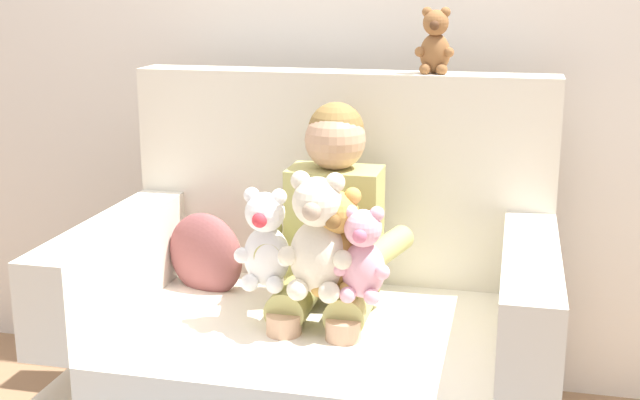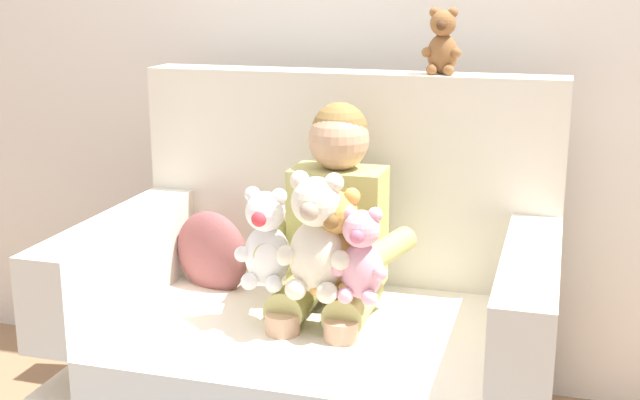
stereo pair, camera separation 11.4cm
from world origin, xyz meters
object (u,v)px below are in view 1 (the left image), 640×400
Objects in this scene: plush_white at (266,242)px; plush_brown_on_backrest at (435,43)px; plush_honey at (337,244)px; armchair at (319,347)px; throw_pillow at (205,255)px; plush_pink at (363,256)px; seated_child at (330,238)px; plush_cream at (318,239)px.

plush_white is 1.42× the size of plush_brown_on_backrest.
plush_brown_on_backrest is (0.38, 0.45, 0.49)m from plush_white.
armchair is at bearing 127.71° from plush_honey.
plush_white reaches higher than throw_pillow.
armchair is 6.66× the size of plush_brown_on_backrest.
plush_white is at bearing 162.70° from plush_pink.
plush_pink is at bearing -16.55° from plush_honey.
plush_pink is 0.70m from plush_brown_on_backrest.
plush_cream is (0.01, -0.17, 0.05)m from seated_child.
seated_child is at bearing -141.44° from plush_brown_on_backrest.
armchair is at bearing -142.92° from plush_brown_on_backrest.
plush_white is at bearing 162.32° from plush_cream.
plush_cream is at bearing 167.59° from plush_pink.
armchair is at bearing -16.60° from throw_pillow.
plush_pink is 0.95× the size of throw_pillow.
plush_pink is at bearing -8.89° from plush_cream.
plush_brown_on_backrest reaches higher than plush_pink.
plush_white is at bearing -128.15° from seated_child.
plush_white is (-0.27, 0.03, 0.01)m from plush_pink.
plush_white is at bearing -42.34° from throw_pillow.
plush_pink is (0.12, -0.17, 0.01)m from seated_child.
armchair is at bearing 26.57° from plush_white.
plush_brown_on_backrest is at bearing 64.24° from plush_pink.
seated_child is 0.20m from plush_white.
plush_brown_on_backrest is (0.12, 0.47, 0.50)m from plush_pink.
armchair is 4.91× the size of throw_pillow.
plush_white is 0.77m from plush_brown_on_backrest.
armchair is 5.15× the size of plush_pink.
seated_child is 2.88× the size of plush_honey.
plush_brown_on_backrest is 0.74× the size of throw_pillow.
throw_pillow is at bearing 163.40° from armchair.
armchair is 3.88× the size of plush_cream.
plush_brown_on_backrest is 0.93m from throw_pillow.
plush_pink reaches higher than throw_pillow.
plush_brown_on_backrest reaches higher than seated_child.
plush_pink is at bearing -26.84° from throw_pillow.
plush_honey is at bearing -57.88° from armchair.
plush_cream is 0.70m from plush_brown_on_backrest.
throw_pillow is (-0.38, 0.11, 0.21)m from armchair.
seated_child is 0.15m from plush_honey.
seated_child is at bearing 31.33° from armchair.
plush_pink is at bearing -27.98° from plush_white.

